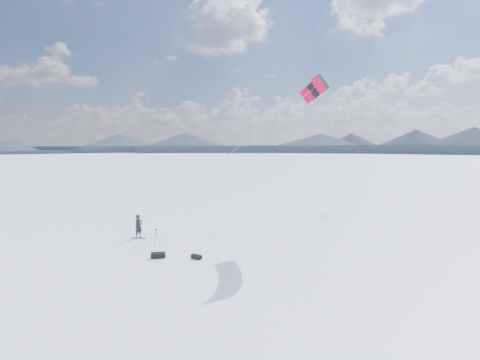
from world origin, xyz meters
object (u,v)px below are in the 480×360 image
at_px(snowkiter, 139,238).
at_px(gear_bag_b, 196,257).
at_px(gear_bag_a, 158,255).
at_px(snowboard, 139,238).
at_px(tripod, 156,235).

relative_size(snowkiter, gear_bag_b, 2.43).
distance_m(gear_bag_a, gear_bag_b, 2.59).
xyz_separation_m(snowboard, tripod, (2.34, -1.08, 0.77)).
bearing_deg(snowboard, tripod, -32.69).
distance_m(snowkiter, gear_bag_b, 7.42).
bearing_deg(tripod, snowboard, 122.90).
height_order(snowboard, gear_bag_a, gear_bag_a).
xyz_separation_m(snowkiter, tripod, (2.45, -1.21, 0.79)).
bearing_deg(snowkiter, snowboard, -127.13).
bearing_deg(gear_bag_a, snowkiter, 109.91).
distance_m(snowkiter, snowboard, 0.17).
relative_size(snowkiter, snowboard, 1.44).
distance_m(tripod, gear_bag_a, 3.19).
xyz_separation_m(tripod, gear_bag_b, (4.31, -1.86, -0.65)).
distance_m(snowkiter, gear_bag_a, 5.69).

